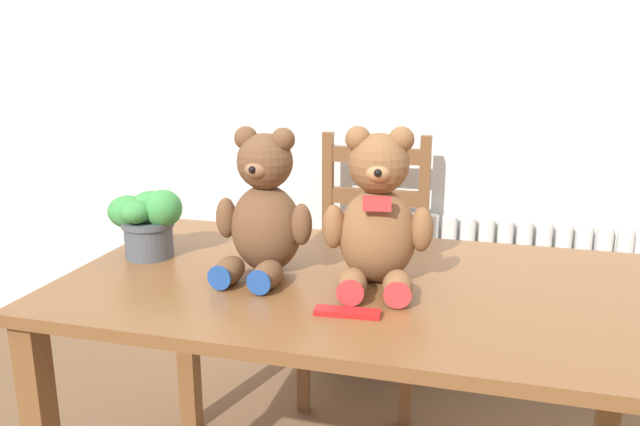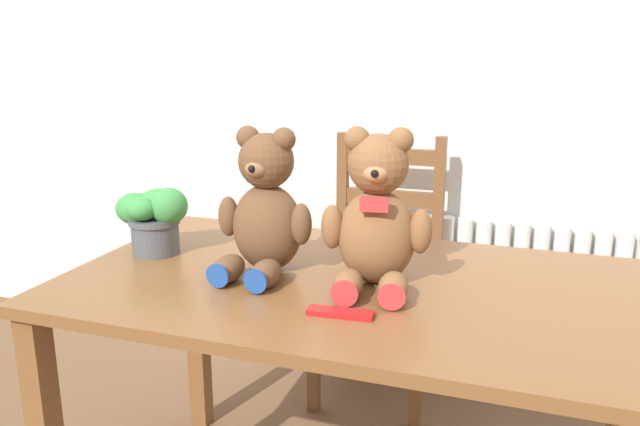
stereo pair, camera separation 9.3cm
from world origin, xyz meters
TOP-DOWN VIEW (x-y plane):
  - wall_back at (0.00, 1.49)m, footprint 8.00×0.04m
  - radiator at (0.41, 1.42)m, footprint 0.86×0.10m
  - dining_table at (0.00, 0.41)m, footprint 1.45×0.82m
  - wooden_chair_behind at (-0.13, 1.21)m, footprint 0.42×0.39m
  - teddy_bear_left at (-0.25, 0.41)m, footprint 0.26×0.26m
  - teddy_bear_right at (0.04, 0.41)m, footprint 0.27×0.28m
  - potted_plant at (-0.60, 0.44)m, footprint 0.21×0.16m
  - chocolate_bar at (0.02, 0.20)m, footprint 0.15×0.05m

SIDE VIEW (x-z plane):
  - radiator at x=0.41m, z-range -0.03..0.64m
  - wooden_chair_behind at x=-0.13m, z-range -0.02..0.98m
  - dining_table at x=0.00m, z-range 0.28..1.04m
  - chocolate_bar at x=0.02m, z-range 0.76..0.77m
  - potted_plant at x=-0.60m, z-range 0.77..0.96m
  - teddy_bear_left at x=-0.25m, z-range 0.73..1.11m
  - teddy_bear_right at x=0.04m, z-range 0.73..1.11m
  - wall_back at x=0.00m, z-range 0.00..2.60m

